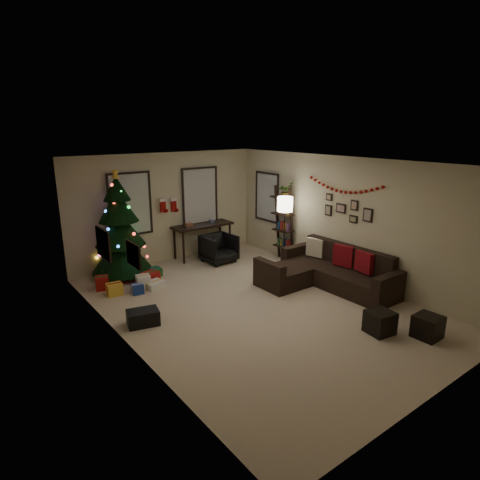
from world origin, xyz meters
The scene contains 29 objects.
floor centered at (0.00, 0.00, 0.00)m, with size 7.00×7.00×0.00m, color beige.
ceiling centered at (0.00, 0.00, 2.70)m, with size 7.00×7.00×0.00m, color white.
wall_back centered at (0.00, 3.50, 1.35)m, with size 5.00×5.00×0.00m, color beige.
wall_front centered at (0.00, -3.50, 1.35)m, with size 5.00×5.00×0.00m, color beige.
wall_left centered at (-2.50, 0.00, 1.35)m, with size 7.00×7.00×0.00m, color beige.
wall_right centered at (2.50, 0.00, 1.35)m, with size 7.00×7.00×0.00m, color beige.
window_back_left centered at (-0.95, 3.47, 1.55)m, with size 1.05×0.06×1.50m.
window_back_right centered at (0.95, 3.47, 1.55)m, with size 1.05×0.06×1.50m.
window_right_wall centered at (2.47, 2.55, 1.50)m, with size 0.06×0.90×1.30m.
christmas_tree centered at (-1.39, 3.06, 1.03)m, with size 1.34×1.34×2.49m.
presents centered at (-1.41, 2.26, 0.11)m, with size 1.50×1.01×0.30m.
sofa centered at (1.85, -0.12, 0.28)m, with size 1.82×2.65×0.85m.
pillow_red_a centered at (2.21, -0.80, 0.64)m, with size 0.11×0.43×0.43m, color maroon.
pillow_red_b centered at (2.21, -0.27, 0.64)m, with size 0.12×0.45×0.45m, color maroon.
pillow_cream centered at (2.21, 0.54, 0.63)m, with size 0.12×0.41×0.41m, color beige.
ottoman_near centered at (0.98, -2.08, 0.19)m, with size 0.40×0.40×0.38m, color black.
ottoman_far centered at (1.46, -2.63, 0.19)m, with size 0.40×0.40×0.37m, color black.
desk centered at (0.86, 3.22, 0.76)m, with size 1.60×0.57×0.86m.
desk_chair centered at (0.92, 2.57, 0.36)m, with size 0.69×0.65×0.71m, color black.
bookshelf centered at (2.30, 1.71, 0.92)m, with size 0.30×0.56×1.90m.
potted_plant centered at (2.30, 1.67, 1.85)m, with size 0.51×0.44×0.57m, color #4C4C4C.
floor_lamp centered at (1.95, 1.31, 1.44)m, with size 0.36×0.36×1.72m.
art_map centered at (-2.48, 0.90, 1.45)m, with size 0.04×0.60×0.50m.
art_abstract centered at (-2.48, -0.35, 1.58)m, with size 0.04×0.45×0.35m.
gallery centered at (2.48, -0.07, 1.57)m, with size 0.03×1.25×0.54m.
garland centered at (2.45, 0.04, 2.06)m, with size 0.08×1.90×0.30m, color #A5140C, non-canonical shape.
stocking_left centered at (-0.14, 3.39, 1.45)m, with size 0.20×0.05×0.36m.
stocking_right centered at (0.19, 3.46, 1.42)m, with size 0.20×0.05×0.36m.
storage_bin centered at (-2.03, 0.55, 0.13)m, with size 0.53×0.35×0.26m, color black.
Camera 1 is at (-4.58, -5.62, 3.32)m, focal length 30.81 mm.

